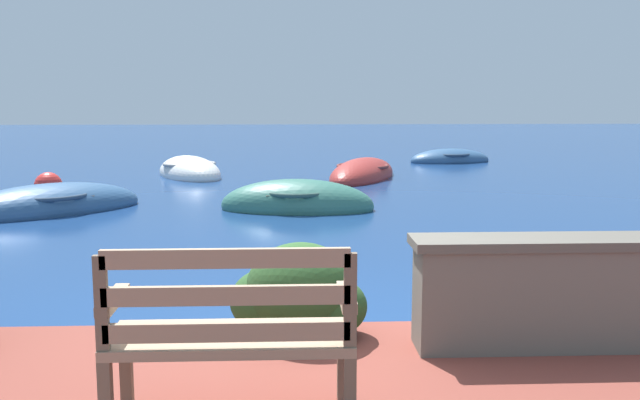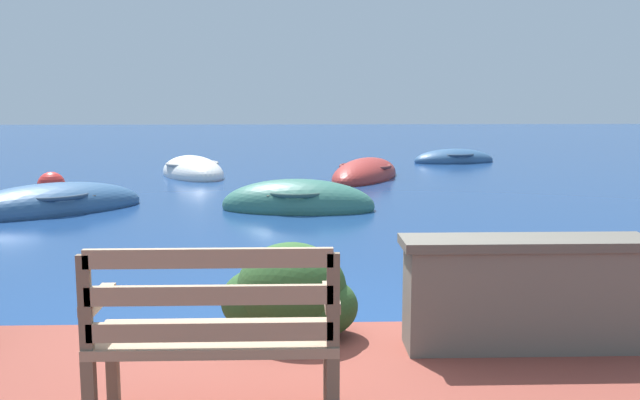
# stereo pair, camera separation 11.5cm
# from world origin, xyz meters

# --- Properties ---
(ground_plane) EXTENTS (80.00, 80.00, 0.00)m
(ground_plane) POSITION_xyz_m (0.00, 0.00, 0.00)
(ground_plane) COLOR navy
(park_bench) EXTENTS (1.22, 0.48, 0.93)m
(park_bench) POSITION_xyz_m (-0.39, -1.57, 0.70)
(park_bench) COLOR brown
(park_bench) RESTS_ON patio_terrace
(stone_wall) EXTENTS (1.60, 0.39, 0.72)m
(stone_wall) POSITION_xyz_m (1.47, -0.55, 0.59)
(stone_wall) COLOR #666056
(stone_wall) RESTS_ON patio_terrace
(hedge_clump_left) EXTENTS (0.94, 0.67, 0.64)m
(hedge_clump_left) POSITION_xyz_m (-0.04, -0.24, 0.50)
(hedge_clump_left) COLOR #284C23
(hedge_clump_left) RESTS_ON patio_terrace
(rowboat_nearest) EXTENTS (3.15, 2.98, 0.78)m
(rowboat_nearest) POSITION_xyz_m (-3.91, 6.41, 0.07)
(rowboat_nearest) COLOR #2D517A
(rowboat_nearest) RESTS_ON ground_plane
(rowboat_mid) EXTENTS (2.60, 1.46, 0.87)m
(rowboat_mid) POSITION_xyz_m (0.03, 6.44, 0.07)
(rowboat_mid) COLOR #336B5B
(rowboat_mid) RESTS_ON ground_plane
(rowboat_far) EXTENTS (2.25, 3.42, 0.78)m
(rowboat_far) POSITION_xyz_m (1.53, 10.76, 0.07)
(rowboat_far) COLOR #9E2D28
(rowboat_far) RESTS_ON ground_plane
(rowboat_outer) EXTENTS (2.19, 2.85, 0.81)m
(rowboat_outer) POSITION_xyz_m (-2.37, 11.33, 0.07)
(rowboat_outer) COLOR silver
(rowboat_outer) RESTS_ON ground_plane
(rowboat_distant) EXTENTS (2.48, 1.59, 0.65)m
(rowboat_distant) POSITION_xyz_m (4.34, 14.48, 0.06)
(rowboat_distant) COLOR #2D517A
(rowboat_distant) RESTS_ON ground_plane
(mooring_buoy) EXTENTS (0.58, 0.58, 0.53)m
(mooring_buoy) POSITION_xyz_m (-4.76, 8.98, 0.09)
(mooring_buoy) COLOR red
(mooring_buoy) RESTS_ON ground_plane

